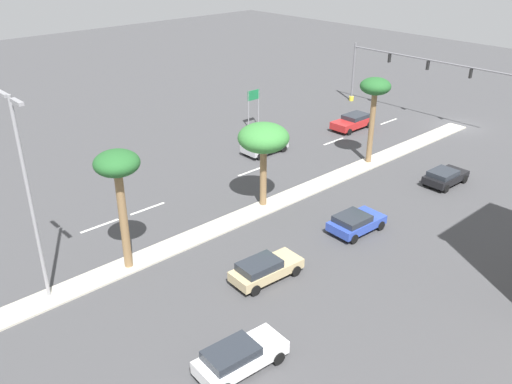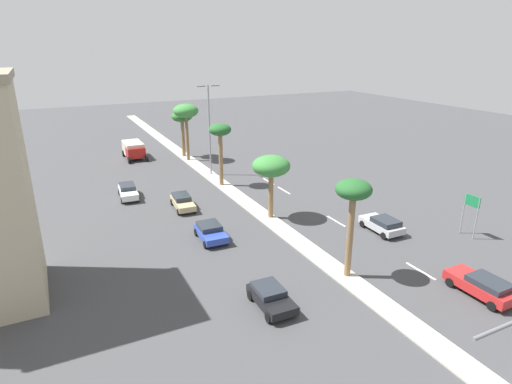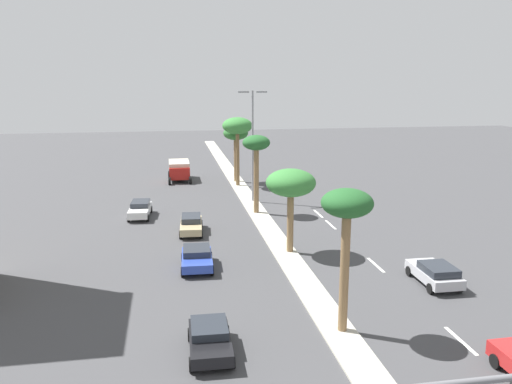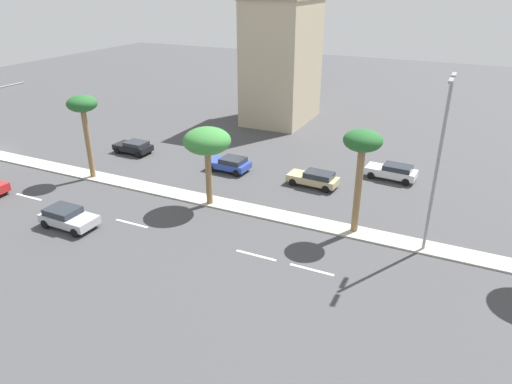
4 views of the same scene
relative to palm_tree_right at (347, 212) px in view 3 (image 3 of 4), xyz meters
The scene contains 18 objects.
ground_plane 22.95m from the palm_tree_right, 90.52° to the left, with size 160.00×160.00×0.00m, color #424244.
median_curb 33.15m from the palm_tree_right, 90.35° to the left, with size 1.80×94.32×0.12m, color #B7B2A3.
lane_stripe_center 8.43m from the palm_tree_right, 18.70° to the right, with size 0.20×2.80×0.01m, color silver.
lane_stripe_right 11.94m from the palm_tree_right, 58.07° to the left, with size 0.20×2.80×0.01m, color silver.
lane_stripe_far 20.35m from the palm_tree_right, 73.86° to the left, with size 0.20×2.80×0.01m, color silver.
lane_stripe_front 23.82m from the palm_tree_right, 76.46° to the left, with size 0.20×2.80×0.01m, color silver.
palm_tree_right is the anchor object (origin of this frame).
palm_tree_outboard 12.17m from the palm_tree_right, 89.08° to the left, with size 3.56×3.56×6.07m.
palm_tree_near 23.46m from the palm_tree_right, 90.83° to the left, with size 2.54×2.54×7.26m.
palm_tree_leading 36.12m from the palm_tree_right, 90.58° to the left, with size 3.48×3.48×7.94m.
palm_tree_rear 38.59m from the palm_tree_right, 90.37° to the left, with size 2.99×2.99×6.68m.
street_lamp_outboard 28.15m from the palm_tree_right, 89.81° to the left, with size 2.90×0.24×11.14m.
sedan_blue_inboard 13.37m from the palm_tree_right, 123.17° to the left, with size 2.25×3.91×1.30m.
sedan_black_near 8.74m from the palm_tree_right, behind, with size 2.07×3.86×1.26m.
sedan_tan_outboard 20.29m from the palm_tree_right, 109.92° to the left, with size 2.08×4.38×1.34m.
sedan_silver_far 10.59m from the palm_tree_right, 32.54° to the left, with size 2.13×4.11×1.37m.
sedan_white_center 27.03m from the palm_tree_right, 114.64° to the left, with size 2.12×4.42×1.39m.
box_truck 41.67m from the palm_tree_right, 99.82° to the left, with size 2.74×5.69×2.33m.
Camera 3 is at (-8.06, -7.95, 12.48)m, focal length 36.01 mm.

